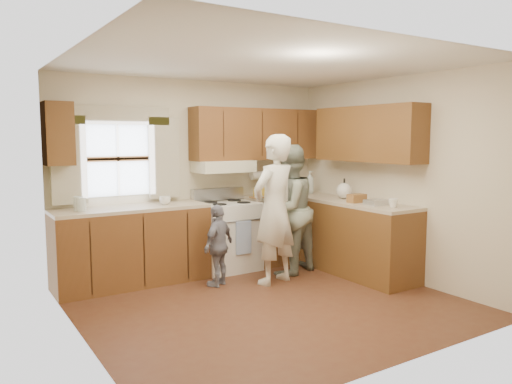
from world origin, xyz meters
TOP-DOWN VIEW (x-y plane):
  - room at (0.00, 0.00)m, footprint 3.80×3.80m
  - kitchen_fixtures at (0.62, 1.08)m, footprint 3.80×2.25m
  - stove at (0.30, 1.44)m, footprint 0.76×0.67m
  - woman_left at (0.48, 0.59)m, footprint 0.74×0.58m
  - woman_right at (0.88, 0.85)m, footprint 0.95×0.83m
  - child at (-0.14, 0.85)m, footprint 0.61×0.50m

SIDE VIEW (x-z plane):
  - stove at x=0.30m, z-range -0.07..1.00m
  - child at x=-0.14m, z-range 0.00..0.97m
  - woman_right at x=0.88m, z-range 0.00..1.67m
  - kitchen_fixtures at x=0.62m, z-range -0.24..1.91m
  - woman_left at x=0.48m, z-range 0.00..1.80m
  - room at x=0.00m, z-range -0.65..3.15m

